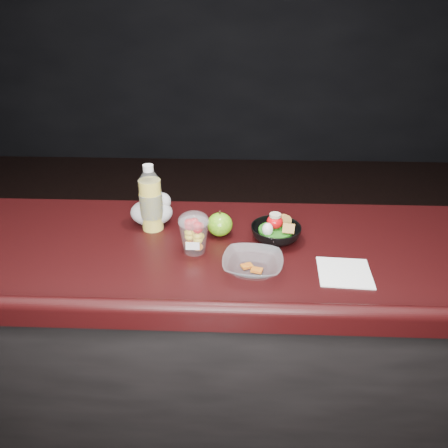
{
  "coord_description": "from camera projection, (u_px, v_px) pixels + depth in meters",
  "views": [
    {
      "loc": [
        0.2,
        -0.97,
        1.79
      ],
      "look_at": [
        0.14,
        0.32,
        1.1
      ],
      "focal_mm": 35.0,
      "sensor_mm": 36.0,
      "label": 1
    }
  ],
  "objects": [
    {
      "name": "snack_bowl",
      "position": [
        275.0,
        232.0,
        1.51
      ],
      "size": [
        0.21,
        0.21,
        0.1
      ],
      "rotation": [
        0.0,
        0.0,
        -0.28
      ],
      "color": "black",
      "rests_on": "counter"
    },
    {
      "name": "plastic_bag",
      "position": [
        153.0,
        211.0,
        1.61
      ],
      "size": [
        0.16,
        0.13,
        0.11
      ],
      "color": "silver",
      "rests_on": "counter"
    },
    {
      "name": "takeout_bowl",
      "position": [
        253.0,
        264.0,
        1.35
      ],
      "size": [
        0.21,
        0.21,
        0.05
      ],
      "rotation": [
        0.0,
        0.0,
        -0.1
      ],
      "color": "silver",
      "rests_on": "counter"
    },
    {
      "name": "fruit_cup",
      "position": [
        194.0,
        232.0,
        1.42
      ],
      "size": [
        0.1,
        0.1,
        0.14
      ],
      "color": "white",
      "rests_on": "counter"
    },
    {
      "name": "counter",
      "position": [
        188.0,
        356.0,
        1.73
      ],
      "size": [
        4.06,
        0.71,
        1.02
      ],
      "color": "black",
      "rests_on": "ground"
    },
    {
      "name": "lemonade_bottle",
      "position": [
        151.0,
        203.0,
        1.55
      ],
      "size": [
        0.08,
        0.08,
        0.25
      ],
      "color": "yellow",
      "rests_on": "counter"
    },
    {
      "name": "paper_napkin",
      "position": [
        345.0,
        272.0,
        1.34
      ],
      "size": [
        0.17,
        0.17,
        0.0
      ],
      "primitive_type": "cube",
      "rotation": [
        0.0,
        0.0,
        -0.06
      ],
      "color": "white",
      "rests_on": "counter"
    },
    {
      "name": "green_apple",
      "position": [
        220.0,
        224.0,
        1.54
      ],
      "size": [
        0.09,
        0.09,
        0.09
      ],
      "color": "#33830F",
      "rests_on": "counter"
    }
  ]
}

